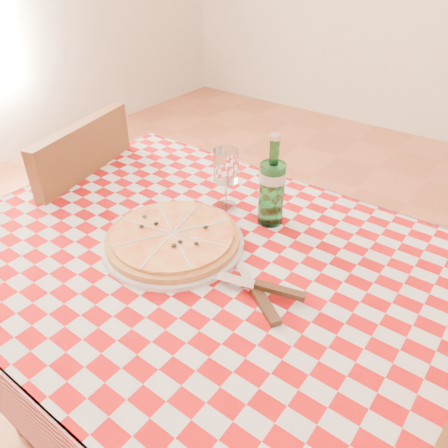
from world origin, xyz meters
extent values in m
plane|color=#9C5032|center=(0.00, 0.00, 0.00)|extent=(6.00, 6.00, 0.00)
cube|color=brown|center=(0.00, 0.00, 0.73)|extent=(1.20, 0.80, 0.04)
cylinder|color=brown|center=(-0.54, 0.34, 0.35)|extent=(0.06, 0.06, 0.71)
cube|color=#9D090B|center=(0.00, 0.00, 0.75)|extent=(1.30, 0.90, 0.01)
cube|color=brown|center=(-0.76, 0.06, 0.44)|extent=(0.50, 0.50, 0.04)
cylinder|color=brown|center=(-0.63, 0.27, 0.21)|extent=(0.04, 0.04, 0.42)
cylinder|color=brown|center=(-0.98, 0.19, 0.21)|extent=(0.04, 0.04, 0.42)
cylinder|color=brown|center=(-0.55, -0.07, 0.21)|extent=(0.04, 0.04, 0.42)
cylinder|color=brown|center=(-0.89, -0.16, 0.21)|extent=(0.04, 0.04, 0.42)
cube|color=brown|center=(-0.58, 0.11, 0.69)|extent=(0.14, 0.41, 0.45)
camera|label=1|loc=(0.48, -0.60, 1.37)|focal=35.00mm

